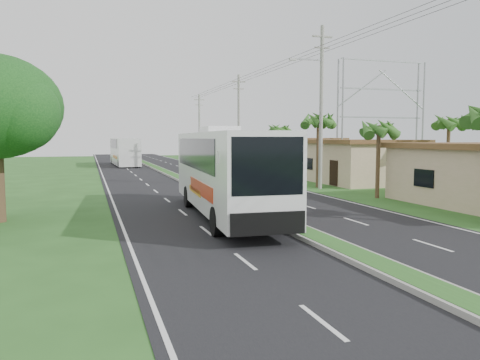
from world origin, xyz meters
name	(u,v)px	position (x,y,z in m)	size (l,w,h in m)	color
ground	(345,253)	(0.00, 0.00, 0.00)	(180.00, 180.00, 0.00)	#28531E
road_asphalt	(204,190)	(0.00, 20.00, 0.01)	(14.00, 160.00, 0.02)	black
median_strip	(204,188)	(0.00, 20.00, 0.10)	(1.20, 160.00, 0.18)	gray
lane_edge_left	(109,193)	(-6.70, 20.00, 0.00)	(0.12, 160.00, 0.01)	silver
lane_edge_right	(287,187)	(6.70, 20.00, 0.00)	(0.12, 160.00, 0.01)	silver
shop_mid	(356,161)	(14.00, 22.00, 1.86)	(7.60, 10.60, 3.67)	tan
shop_far	(290,154)	(14.00, 36.00, 1.93)	(8.60, 11.60, 3.82)	tan
palm_verge_b	(379,129)	(9.40, 12.00, 4.36)	(2.40, 2.40, 5.05)	#473321
palm_verge_c	(318,121)	(8.80, 19.00, 5.12)	(2.40, 2.40, 5.85)	#473321
palm_verge_d	(279,130)	(9.30, 28.00, 4.55)	(2.40, 2.40, 5.25)	#473321
palm_behind_shop	(449,123)	(17.50, 15.00, 4.93)	(2.40, 2.40, 5.65)	#473321
utility_pole_b	(321,105)	(8.47, 18.00, 6.26)	(3.20, 0.28, 12.00)	gray
utility_pole_c	(239,122)	(8.50, 38.00, 5.67)	(1.60, 0.28, 11.00)	gray
utility_pole_d	(199,128)	(8.50, 58.00, 5.42)	(1.60, 0.28, 10.50)	gray
billboard_lattice	(381,110)	(22.00, 30.00, 6.82)	(10.18, 1.18, 12.07)	gray
coach_bus_main	(225,167)	(-1.80, 8.14, 2.41)	(3.70, 13.71, 4.38)	white
coach_bus_far	(124,150)	(-3.25, 53.21, 2.14)	(3.25, 13.03, 3.77)	white
motorcyclist	(200,188)	(-2.00, 12.53, 0.98)	(1.60, 0.55, 2.48)	black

